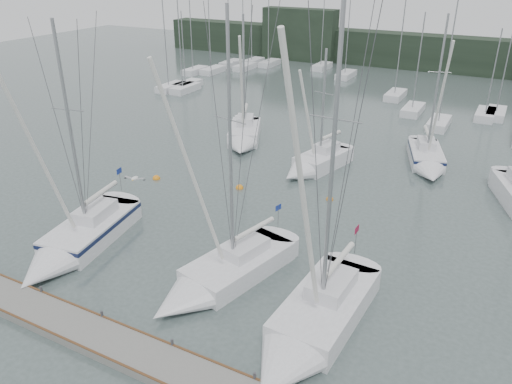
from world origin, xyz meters
TOP-DOWN VIEW (x-y plane):
  - ground at (0.00, 0.00)m, footprint 160.00×160.00m
  - dock at (0.00, -5.00)m, footprint 24.00×2.00m
  - far_treeline at (0.00, 62.00)m, footprint 90.00×4.00m
  - far_building_left at (-20.00, 60.00)m, footprint 12.00×3.00m
  - mast_forest at (-2.63, 43.57)m, footprint 60.81×26.52m
  - sailboat_near_left at (-7.78, -0.22)m, footprint 4.44×9.90m
  - sailboat_near_center at (1.09, 0.59)m, footprint 4.89×9.32m
  - sailboat_near_right at (6.87, -0.78)m, footprint 3.51×9.96m
  - sailboat_mid_b at (-8.18, 20.32)m, footprint 5.66×8.20m
  - sailboat_mid_c at (-0.24, 17.36)m, footprint 4.08×7.46m
  - sailboat_mid_d at (7.63, 22.35)m, footprint 4.64×8.11m
  - buoy_a at (-3.79, 11.89)m, footprint 0.57×0.57m
  - buoy_b at (2.75, 13.21)m, footprint 0.52×0.52m
  - buoy_c at (-10.27, 10.39)m, footprint 0.59×0.59m
  - seagull at (-1.83, -1.07)m, footprint 0.95×0.45m

SIDE VIEW (x-z plane):
  - ground at x=0.00m, z-range 0.00..0.00m
  - buoy_a at x=-3.79m, z-range -0.29..0.29m
  - buoy_b at x=2.75m, z-range -0.26..0.26m
  - buoy_c at x=-10.27m, z-range -0.29..0.29m
  - dock at x=0.00m, z-range 0.00..0.40m
  - mast_forest at x=-2.63m, z-range -6.83..7.80m
  - sailboat_near_center at x=1.09m, z-range -6.86..7.88m
  - sailboat_mid_c at x=-0.24m, z-range -4.51..5.64m
  - sailboat_mid_d at x=7.63m, z-range -5.69..6.83m
  - sailboat_near_right at x=6.87m, z-range -7.74..8.91m
  - sailboat_near_left at x=-7.78m, z-range -6.28..7.46m
  - sailboat_mid_b at x=-8.18m, z-range -5.38..6.59m
  - far_treeline at x=0.00m, z-range 0.00..5.00m
  - far_building_left at x=-20.00m, z-range 0.00..8.00m
  - seagull at x=-1.83m, z-range 6.15..6.34m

